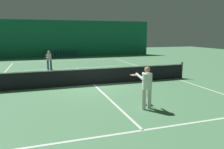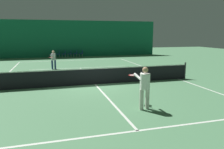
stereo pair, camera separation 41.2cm
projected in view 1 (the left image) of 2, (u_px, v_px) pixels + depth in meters
ground_plane at (94, 84)px, 12.61m from camera, size 60.00×60.00×0.00m
backdrop_curtain at (63, 39)px, 27.13m from camera, size 23.00×0.12×4.52m
court_line_baseline_far at (68, 61)px, 23.73m from camera, size 11.00×0.10×0.00m
court_line_service_far at (76, 68)px, 18.59m from camera, size 8.25×0.10×0.00m
court_line_service_near at (143, 130)px, 6.64m from camera, size 8.25×0.10×0.00m
court_line_sideline_right at (175, 78)px, 14.30m from camera, size 0.10×23.80×0.00m
court_line_centre at (94, 84)px, 12.61m from camera, size 0.10×12.80×0.00m
tennis_net at (94, 76)px, 12.52m from camera, size 12.00×0.10×1.07m
player_near at (146, 84)px, 8.39m from camera, size 0.52×1.38×1.67m
player_far at (49, 59)px, 17.65m from camera, size 0.60×1.34×1.54m
courtside_chair_0 at (47, 54)px, 26.29m from camera, size 0.44×0.44×0.84m
courtside_chair_1 at (53, 54)px, 26.51m from camera, size 0.44×0.44×0.84m
courtside_chair_2 at (58, 54)px, 26.73m from camera, size 0.44×0.44×0.84m
courtside_chair_3 at (64, 53)px, 26.94m from camera, size 0.44×0.44×0.84m
courtside_chair_4 at (70, 53)px, 27.16m from camera, size 0.44×0.44×0.84m
courtside_chair_5 at (76, 53)px, 27.38m from camera, size 0.44×0.44×0.84m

